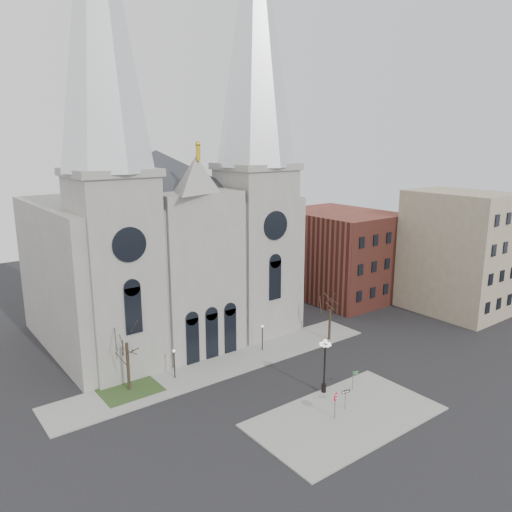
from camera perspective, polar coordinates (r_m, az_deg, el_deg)
ground at (r=50.87m, az=3.45°, el=-16.66°), size 160.00×160.00×0.00m
sidewalk_near at (r=49.59m, az=10.17°, el=-17.62°), size 18.00×10.00×0.14m
sidewalk_far at (r=58.65m, az=-3.71°, el=-12.33°), size 40.00×6.00×0.14m
grass_patch at (r=54.89m, az=-14.26°, el=-14.59°), size 6.00×5.00×0.18m
cathedral at (r=63.59m, az=-9.91°, el=6.83°), size 33.00×26.66×54.00m
bg_building_brick at (r=82.89m, az=9.42°, el=0.24°), size 14.00×18.00×14.00m
bg_building_tan at (r=79.33m, az=21.91°, el=0.35°), size 10.00×14.00×18.00m
tree_left at (r=52.59m, az=-14.60°, el=-9.28°), size 3.20×3.20×7.50m
tree_right at (r=64.47m, az=8.48°, el=-5.82°), size 3.20×3.20×6.00m
ped_lamp_left at (r=55.35m, az=-9.33°, el=-11.52°), size 0.32×0.32×3.26m
ped_lamp_right at (r=61.31m, az=0.73°, el=-8.82°), size 0.32×0.32×3.26m
stop_sign at (r=48.07m, az=9.04°, el=-15.92°), size 0.97×0.11×2.69m
globe_lamp at (r=51.66m, az=7.87°, el=-11.58°), size 1.52×1.52×5.77m
one_way_sign at (r=49.99m, az=10.19°, el=-15.41°), size 0.89×0.22×2.06m
street_name_sign at (r=53.62m, az=11.09°, el=-13.57°), size 0.65×0.21×2.09m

